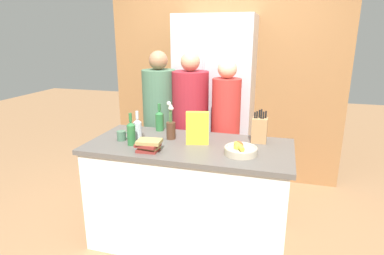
# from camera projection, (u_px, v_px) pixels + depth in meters

# --- Properties ---
(ground_plane) EXTENTS (14.00, 14.00, 0.00)m
(ground_plane) POSITION_uv_depth(u_px,v_px,m) (189.00, 239.00, 2.96)
(ground_plane) COLOR #936B47
(kitchen_island) EXTENTS (1.71, 0.79, 0.93)m
(kitchen_island) POSITION_uv_depth(u_px,v_px,m) (189.00, 194.00, 2.83)
(kitchen_island) COLOR silver
(kitchen_island) RESTS_ON ground_plane
(back_wall_wood) EXTENTS (2.91, 0.12, 2.60)m
(back_wall_wood) POSITION_uv_depth(u_px,v_px,m) (224.00, 77.00, 4.03)
(back_wall_wood) COLOR olive
(back_wall_wood) RESTS_ON ground_plane
(refrigerator) EXTENTS (0.87, 0.63, 2.03)m
(refrigerator) POSITION_uv_depth(u_px,v_px,m) (215.00, 105.00, 3.79)
(refrigerator) COLOR #B7B7BC
(refrigerator) RESTS_ON ground_plane
(fruit_bowl) EXTENTS (0.26, 0.26, 0.09)m
(fruit_bowl) POSITION_uv_depth(u_px,v_px,m) (240.00, 150.00, 2.47)
(fruit_bowl) COLOR tan
(fruit_bowl) RESTS_ON kitchen_island
(knife_block) EXTENTS (0.13, 0.11, 0.29)m
(knife_block) POSITION_uv_depth(u_px,v_px,m) (259.00, 130.00, 2.72)
(knife_block) COLOR #A87A4C
(knife_block) RESTS_ON kitchen_island
(flower_vase) EXTENTS (0.08, 0.08, 0.34)m
(flower_vase) POSITION_uv_depth(u_px,v_px,m) (171.00, 127.00, 2.81)
(flower_vase) COLOR #4C2D1E
(flower_vase) RESTS_ON kitchen_island
(cereal_box) EXTENTS (0.20, 0.10, 0.28)m
(cereal_box) POSITION_uv_depth(u_px,v_px,m) (197.00, 128.00, 2.67)
(cereal_box) COLOR yellow
(cereal_box) RESTS_ON kitchen_island
(coffee_mug) EXTENTS (0.11, 0.08, 0.08)m
(coffee_mug) POSITION_uv_depth(u_px,v_px,m) (122.00, 136.00, 2.79)
(coffee_mug) COLOR #42664C
(coffee_mug) RESTS_ON kitchen_island
(book_stack) EXTENTS (0.21, 0.16, 0.09)m
(book_stack) POSITION_uv_depth(u_px,v_px,m) (149.00, 145.00, 2.53)
(book_stack) COLOR maroon
(book_stack) RESTS_ON kitchen_island
(bottle_oil) EXTENTS (0.07, 0.07, 0.26)m
(bottle_oil) POSITION_uv_depth(u_px,v_px,m) (138.00, 129.00, 2.77)
(bottle_oil) COLOR #B2BCC1
(bottle_oil) RESTS_ON kitchen_island
(bottle_vinegar) EXTENTS (0.08, 0.08, 0.26)m
(bottle_vinegar) POSITION_uv_depth(u_px,v_px,m) (160.00, 120.00, 3.06)
(bottle_vinegar) COLOR #286633
(bottle_vinegar) RESTS_ON kitchen_island
(bottle_wine) EXTENTS (0.07, 0.07, 0.27)m
(bottle_wine) POSITION_uv_depth(u_px,v_px,m) (131.00, 133.00, 2.65)
(bottle_wine) COLOR #286633
(bottle_wine) RESTS_ON kitchen_island
(person_at_sink) EXTENTS (0.35, 0.35, 1.66)m
(person_at_sink) POSITION_uv_depth(u_px,v_px,m) (160.00, 120.00, 3.43)
(person_at_sink) COLOR #383842
(person_at_sink) RESTS_ON ground_plane
(person_in_blue) EXTENTS (0.37, 0.37, 1.65)m
(person_in_blue) POSITION_uv_depth(u_px,v_px,m) (190.00, 123.00, 3.36)
(person_in_blue) COLOR #383842
(person_in_blue) RESTS_ON ground_plane
(person_in_red_tee) EXTENTS (0.28, 0.28, 1.59)m
(person_in_red_tee) POSITION_uv_depth(u_px,v_px,m) (226.00, 128.00, 3.23)
(person_in_red_tee) COLOR #383842
(person_in_red_tee) RESTS_ON ground_plane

